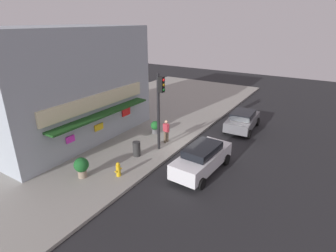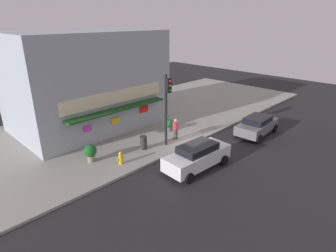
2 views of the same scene
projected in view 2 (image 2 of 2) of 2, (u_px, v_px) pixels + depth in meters
name	position (u px, v px, depth m)	size (l,w,h in m)	color
ground_plane	(191.00, 146.00, 20.17)	(58.94, 58.94, 0.00)	#232326
sidewalk	(132.00, 122.00, 24.57)	(39.29, 13.60, 0.17)	gray
corner_building	(87.00, 80.00, 22.54)	(11.44, 8.39, 7.59)	#9EA8B2
traffic_light	(167.00, 102.00, 18.71)	(0.32, 0.58, 5.02)	black
fire_hydrant	(121.00, 158.00, 17.18)	(0.49, 0.25, 0.83)	gold
trash_can	(144.00, 143.00, 19.15)	(0.48, 0.48, 0.94)	#2D2D2D
pedestrian	(175.00, 128.00, 20.51)	(0.43, 0.54, 1.61)	brown
potted_plant_by_doorway	(91.00, 152.00, 17.39)	(0.79, 0.79, 1.15)	gray
potted_plant_by_window	(169.00, 125.00, 22.23)	(0.65, 0.65, 0.95)	#59595B
parked_car_grey	(257.00, 125.00, 21.89)	(4.23, 2.23, 1.46)	slate
parked_car_white	(197.00, 156.00, 16.85)	(4.57, 2.09, 1.60)	silver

